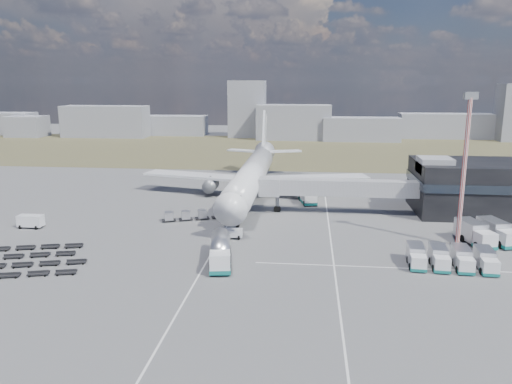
# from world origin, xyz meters

# --- Properties ---
(ground) EXTENTS (420.00, 420.00, 0.00)m
(ground) POSITION_xyz_m (0.00, 0.00, 0.00)
(ground) COLOR #565659
(ground) RESTS_ON ground
(grass_strip) EXTENTS (420.00, 90.00, 0.01)m
(grass_strip) POSITION_xyz_m (0.00, 110.00, 0.01)
(grass_strip) COLOR brown
(grass_strip) RESTS_ON ground
(lane_markings) EXTENTS (47.12, 110.00, 0.01)m
(lane_markings) POSITION_xyz_m (9.77, 3.00, 0.01)
(lane_markings) COLOR silver
(lane_markings) RESTS_ON ground
(terminal) EXTENTS (30.40, 16.40, 11.00)m
(terminal) POSITION_xyz_m (47.77, 23.96, 5.25)
(terminal) COLOR black
(terminal) RESTS_ON ground
(jet_bridge) EXTENTS (30.30, 3.80, 7.05)m
(jet_bridge) POSITION_xyz_m (15.90, 20.42, 5.05)
(jet_bridge) COLOR #939399
(jet_bridge) RESTS_ON ground
(airliner) EXTENTS (51.59, 64.53, 17.62)m
(airliner) POSITION_xyz_m (0.00, 32.38, 5.29)
(airliner) COLOR white
(airliner) RESTS_ON ground
(skyline) EXTENTS (307.58, 26.82, 25.27)m
(skyline) POSITION_xyz_m (22.64, 148.80, 8.50)
(skyline) COLOR gray
(skyline) RESTS_ON ground
(fuel_tanker) EXTENTS (4.65, 11.53, 3.63)m
(fuel_tanker) POSITION_xyz_m (0.02, -8.51, 1.81)
(fuel_tanker) COLOR white
(fuel_tanker) RESTS_ON ground
(pushback_tug) EXTENTS (3.38, 2.00, 1.49)m
(pushback_tug) POSITION_xyz_m (-0.00, 2.81, 0.74)
(pushback_tug) COLOR white
(pushback_tug) RESTS_ON ground
(utility_van) EXTENTS (4.32, 2.02, 2.29)m
(utility_van) POSITION_xyz_m (-35.98, 4.82, 1.14)
(utility_van) COLOR white
(utility_van) RESTS_ON ground
(catering_truck) EXTENTS (4.13, 7.13, 3.07)m
(catering_truck) POSITION_xyz_m (12.12, 28.15, 1.57)
(catering_truck) COLOR white
(catering_truck) RESTS_ON ground
(service_trucks_near) EXTENTS (11.69, 7.03, 2.50)m
(service_trucks_near) POSITION_xyz_m (31.93, -7.01, 1.36)
(service_trucks_near) COLOR white
(service_trucks_near) RESTS_ON ground
(service_trucks_far) EXTENTS (8.50, 9.42, 3.20)m
(service_trucks_far) POSITION_xyz_m (40.33, 4.36, 1.74)
(service_trucks_far) COLOR white
(service_trucks_far) RESTS_ON ground
(uld_row) EXTENTS (11.47, 5.43, 1.61)m
(uld_row) POSITION_xyz_m (-8.72, 12.83, 0.97)
(uld_row) COLOR black
(uld_row) RESTS_ON ground
(baggage_dollies) EXTENTS (22.18, 17.07, 0.64)m
(baggage_dollies) POSITION_xyz_m (-29.69, -11.95, 0.32)
(baggage_dollies) COLOR black
(baggage_dollies) RESTS_ON ground
(floodlight_mast) EXTENTS (2.25, 1.82, 23.61)m
(floodlight_mast) POSITION_xyz_m (35.59, 2.83, 11.83)
(floodlight_mast) COLOR #B4231C
(floodlight_mast) RESTS_ON ground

